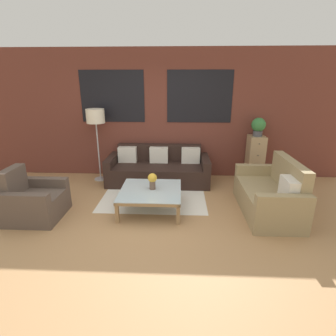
% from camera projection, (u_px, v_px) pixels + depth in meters
% --- Properties ---
extents(ground_plane, '(16.00, 16.00, 0.00)m').
position_uv_depth(ground_plane, '(143.00, 228.00, 3.98)').
color(ground_plane, '#AD7F51').
extents(wall_back_brick, '(8.40, 0.09, 2.80)m').
position_uv_depth(wall_back_brick, '(156.00, 115.00, 5.84)').
color(wall_back_brick, brown).
rests_on(wall_back_brick, ground_plane).
extents(rug, '(1.97, 1.56, 0.00)m').
position_uv_depth(rug, '(154.00, 195.00, 5.13)').
color(rug, silver).
rests_on(rug, ground_plane).
extents(couch_dark, '(2.18, 0.88, 0.78)m').
position_uv_depth(couch_dark, '(159.00, 169.00, 5.74)').
color(couch_dark, black).
rests_on(couch_dark, ground_plane).
extents(settee_vintage, '(0.80, 1.53, 0.92)m').
position_uv_depth(settee_vintage, '(271.00, 195.00, 4.38)').
color(settee_vintage, '#99845B').
rests_on(settee_vintage, ground_plane).
extents(armchair_corner, '(0.80, 0.81, 0.84)m').
position_uv_depth(armchair_corner, '(34.00, 201.00, 4.23)').
color(armchair_corner, brown).
rests_on(armchair_corner, ground_plane).
extents(coffee_table, '(1.03, 1.03, 0.37)m').
position_uv_depth(coffee_table, '(151.00, 192.00, 4.48)').
color(coffee_table, silver).
rests_on(coffee_table, ground_plane).
extents(floor_lamp, '(0.38, 0.38, 1.57)m').
position_uv_depth(floor_lamp, '(96.00, 119.00, 5.52)').
color(floor_lamp, '#B2B2B7').
rests_on(floor_lamp, ground_plane).
extents(drawer_cabinet, '(0.34, 0.41, 1.00)m').
position_uv_depth(drawer_cabinet, '(255.00, 158.00, 5.77)').
color(drawer_cabinet, tan).
rests_on(drawer_cabinet, ground_plane).
extents(potted_plant, '(0.30, 0.30, 0.39)m').
position_uv_depth(potted_plant, '(258.00, 126.00, 5.55)').
color(potted_plant, '#47474C').
rests_on(potted_plant, drawer_cabinet).
extents(flower_vase, '(0.16, 0.16, 0.28)m').
position_uv_depth(flower_vase, '(152.00, 180.00, 4.44)').
color(flower_vase, brown).
rests_on(flower_vase, coffee_table).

